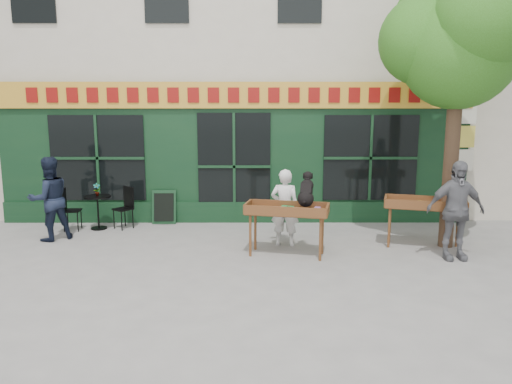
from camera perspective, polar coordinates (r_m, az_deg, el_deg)
ground at (r=9.76m, az=-2.99°, el=-6.71°), size 80.00×80.00×0.00m
building at (r=15.45m, az=-2.05°, el=18.18°), size 14.00×7.26×10.00m
street_tree at (r=10.50m, az=22.37°, el=16.41°), size 3.05×2.90×5.60m
book_cart_center at (r=9.30m, az=3.55°, el=-2.34°), size 1.60×0.93×0.99m
dog at (r=9.19m, az=5.78°, el=0.44°), size 0.46×0.66×0.60m
woman at (r=9.94m, az=3.31°, el=-1.79°), size 0.63×0.48×1.55m
book_cart_right at (r=10.34m, az=18.72°, el=-1.59°), size 1.61×1.02×0.99m
man_right at (r=9.74m, az=21.83°, el=-1.97°), size 1.09×0.51×1.82m
bistro_table at (r=11.80m, az=-17.64°, el=-1.48°), size 0.60×0.60×0.76m
bistro_chair_left at (r=11.90m, az=-20.73°, el=-1.50°), size 0.39×0.39×0.95m
bistro_chair_right at (r=11.74m, az=-14.64°, el=-1.32°), size 0.51×0.51×0.95m
potted_plant at (r=11.73m, az=-17.73°, el=0.27°), size 0.18×0.15×0.29m
man_left at (r=11.15m, az=-22.53°, el=-0.73°), size 1.08×1.05×1.75m
chalkboard at (r=11.97m, az=-10.48°, el=-1.71°), size 0.56×0.20×0.79m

